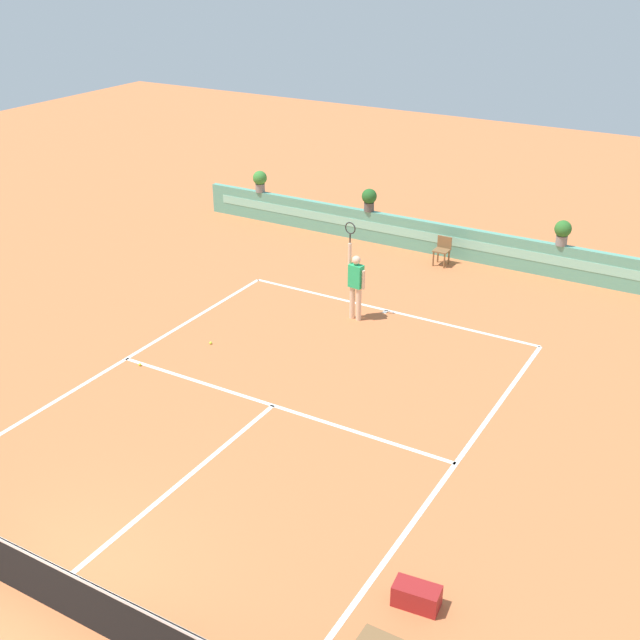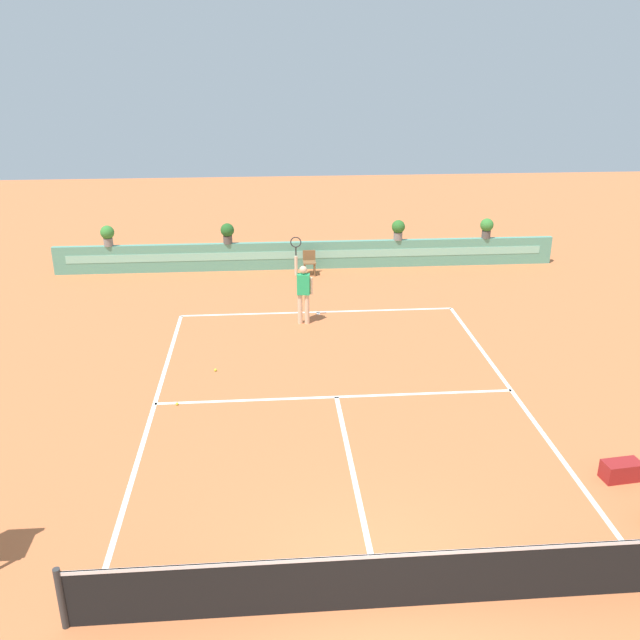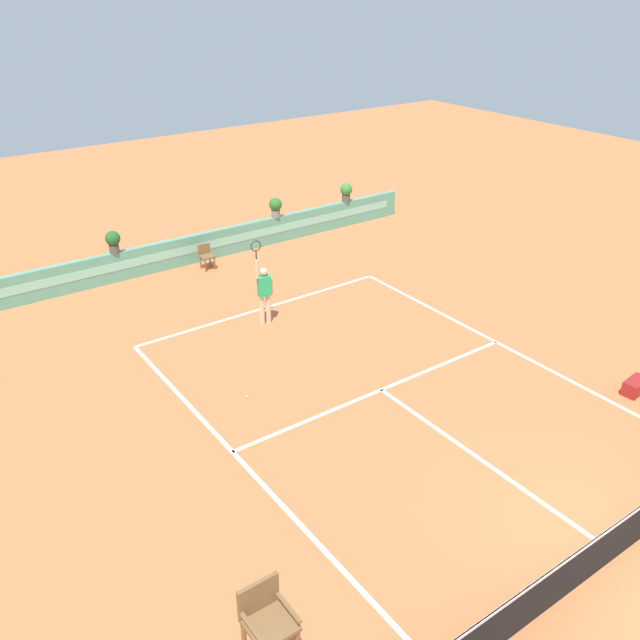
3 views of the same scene
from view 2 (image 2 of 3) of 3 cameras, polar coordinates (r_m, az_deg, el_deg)
The scene contains 13 objects.
ground_plane at distance 15.48m, azimuth 1.53°, elevation -7.10°, with size 60.00×60.00×0.00m, color #C66B3D.
court_lines at distance 16.11m, azimuth 1.26°, elevation -5.87°, with size 8.32×11.94×0.01m.
net at distance 10.31m, azimuth 5.29°, elevation -20.63°, with size 8.92×0.10×1.00m.
back_wall_barrier at distance 24.92m, azimuth -0.97°, elevation 5.41°, with size 18.00×0.21×1.00m.
ball_kid_chair at distance 24.23m, azimuth -0.89°, elevation 4.89°, with size 0.44×0.44×0.85m.
gear_bag at distance 14.11m, azimuth 23.72°, elevation -11.37°, with size 0.70×0.36×0.36m, color maroon.
tennis_player at distance 19.61m, azimuth -1.41°, elevation 2.58°, with size 0.62×0.26×2.58m.
tennis_ball_near_baseline at distance 17.22m, azimuth -8.68°, elevation -4.12°, with size 0.07×0.07×0.07m, color #CCE033.
tennis_ball_mid_court at distance 15.80m, azimuth -11.79°, elevation -6.83°, with size 0.07×0.07×0.07m, color #CCE033.
potted_plant_far_right at distance 25.91m, azimuth 13.68°, elevation 7.52°, with size 0.48×0.48×0.72m.
potted_plant_left at distance 24.68m, azimuth -7.70°, elevation 7.25°, with size 0.48×0.48×0.72m.
potted_plant_far_left at distance 25.25m, azimuth -17.23°, elevation 6.81°, with size 0.48×0.48×0.72m.
potted_plant_right at distance 25.09m, azimuth 6.52°, elevation 7.55°, with size 0.48×0.48×0.72m.
Camera 2 is at (-1.49, -7.51, 7.42)m, focal length 38.54 mm.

